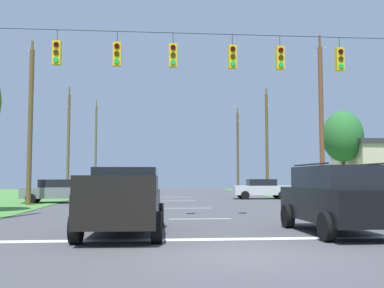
{
  "coord_description": "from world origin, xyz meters",
  "views": [
    {
      "loc": [
        -1.89,
        -9.76,
        1.65
      ],
      "look_at": [
        -0.34,
        8.18,
        2.98
      ],
      "focal_mm": 42.51,
      "sensor_mm": 36.0,
      "label": 1
    }
  ],
  "objects_px": {
    "utility_pole_near_left": "(238,149)",
    "distant_car_far_parked": "(57,191)",
    "overhead_signal_span": "(207,104)",
    "utility_pole_distant_right": "(68,141)",
    "utility_pole_far_left": "(30,124)",
    "tree_roadside_right": "(343,137)",
    "pickup_truck": "(124,201)",
    "distant_car_oncoming": "(261,189)",
    "utility_pole_mid_right": "(321,122)",
    "utility_pole_distant_left": "(96,146)",
    "suv_black": "(337,197)",
    "utility_pole_far_right": "(267,141)"
  },
  "relations": [
    {
      "from": "overhead_signal_span",
      "to": "distant_car_far_parked",
      "type": "xyz_separation_m",
      "value": [
        -8.35,
        12.24,
        -3.81
      ]
    },
    {
      "from": "distant_car_oncoming",
      "to": "utility_pole_far_left",
      "type": "bearing_deg",
      "value": -156.61
    },
    {
      "from": "utility_pole_mid_right",
      "to": "utility_pole_near_left",
      "type": "height_order",
      "value": "utility_pole_mid_right"
    },
    {
      "from": "pickup_truck",
      "to": "utility_pole_far_right",
      "type": "bearing_deg",
      "value": 68.15
    },
    {
      "from": "overhead_signal_span",
      "to": "utility_pole_distant_left",
      "type": "distance_m",
      "value": 42.73
    },
    {
      "from": "utility_pole_mid_right",
      "to": "utility_pole_distant_left",
      "type": "relative_size",
      "value": 0.93
    },
    {
      "from": "distant_car_oncoming",
      "to": "tree_roadside_right",
      "type": "bearing_deg",
      "value": -41.83
    },
    {
      "from": "suv_black",
      "to": "tree_roadside_right",
      "type": "height_order",
      "value": "tree_roadside_right"
    },
    {
      "from": "overhead_signal_span",
      "to": "tree_roadside_right",
      "type": "xyz_separation_m",
      "value": [
        10.94,
        12.42,
        -0.13
      ]
    },
    {
      "from": "pickup_truck",
      "to": "distant_car_oncoming",
      "type": "bearing_deg",
      "value": 66.45
    },
    {
      "from": "utility_pole_far_right",
      "to": "utility_pole_distant_right",
      "type": "height_order",
      "value": "utility_pole_far_right"
    },
    {
      "from": "overhead_signal_span",
      "to": "utility_pole_mid_right",
      "type": "height_order",
      "value": "utility_pole_mid_right"
    },
    {
      "from": "utility_pole_far_left",
      "to": "distant_car_oncoming",
      "type": "bearing_deg",
      "value": 23.39
    },
    {
      "from": "distant_car_far_parked",
      "to": "utility_pole_far_left",
      "type": "bearing_deg",
      "value": -116.0
    },
    {
      "from": "utility_pole_near_left",
      "to": "overhead_signal_span",
      "type": "bearing_deg",
      "value": -102.35
    },
    {
      "from": "utility_pole_far_left",
      "to": "utility_pole_distant_right",
      "type": "distance_m",
      "value": 15.21
    },
    {
      "from": "distant_car_far_parked",
      "to": "utility_pole_near_left",
      "type": "distance_m",
      "value": 33.61
    },
    {
      "from": "distant_car_far_parked",
      "to": "utility_pole_distant_right",
      "type": "relative_size",
      "value": 0.43
    },
    {
      "from": "pickup_truck",
      "to": "overhead_signal_span",
      "type": "bearing_deg",
      "value": 55.63
    },
    {
      "from": "suv_black",
      "to": "utility_pole_near_left",
      "type": "xyz_separation_m",
      "value": [
        5.64,
        45.52,
        4.26
      ]
    },
    {
      "from": "utility_pole_mid_right",
      "to": "utility_pole_far_left",
      "type": "height_order",
      "value": "utility_pole_mid_right"
    },
    {
      "from": "utility_pole_mid_right",
      "to": "utility_pole_distant_right",
      "type": "bearing_deg",
      "value": 141.72
    },
    {
      "from": "distant_car_oncoming",
      "to": "distant_car_far_parked",
      "type": "height_order",
      "value": "same"
    },
    {
      "from": "utility_pole_far_left",
      "to": "utility_pole_far_right",
      "type": "bearing_deg",
      "value": 39.61
    },
    {
      "from": "suv_black",
      "to": "distant_car_oncoming",
      "type": "distance_m",
      "value": 21.68
    },
    {
      "from": "utility_pole_near_left",
      "to": "utility_pole_distant_right",
      "type": "xyz_separation_m",
      "value": [
        -18.93,
        -15.63,
        -0.3
      ]
    },
    {
      "from": "pickup_truck",
      "to": "tree_roadside_right",
      "type": "distance_m",
      "value": 22.09
    },
    {
      "from": "utility_pole_near_left",
      "to": "distant_car_far_parked",
      "type": "bearing_deg",
      "value": -121.22
    },
    {
      "from": "pickup_truck",
      "to": "utility_pole_far_right",
      "type": "height_order",
      "value": "utility_pole_far_right"
    },
    {
      "from": "utility_pole_near_left",
      "to": "utility_pole_far_left",
      "type": "distance_m",
      "value": 35.91
    },
    {
      "from": "suv_black",
      "to": "utility_pole_mid_right",
      "type": "height_order",
      "value": "utility_pole_mid_right"
    },
    {
      "from": "pickup_truck",
      "to": "suv_black",
      "type": "distance_m",
      "value": 6.27
    },
    {
      "from": "utility_pole_far_right",
      "to": "utility_pole_distant_left",
      "type": "relative_size",
      "value": 0.88
    },
    {
      "from": "overhead_signal_span",
      "to": "utility_pole_mid_right",
      "type": "relative_size",
      "value": 1.62
    },
    {
      "from": "tree_roadside_right",
      "to": "utility_pole_distant_left",
      "type": "bearing_deg",
      "value": 125.05
    },
    {
      "from": "utility_pole_far_left",
      "to": "overhead_signal_span",
      "type": "bearing_deg",
      "value": -46.18
    },
    {
      "from": "utility_pole_near_left",
      "to": "utility_pole_distant_right",
      "type": "relative_size",
      "value": 1.06
    },
    {
      "from": "utility_pole_far_left",
      "to": "tree_roadside_right",
      "type": "height_order",
      "value": "utility_pole_far_left"
    },
    {
      "from": "utility_pole_distant_right",
      "to": "utility_pole_near_left",
      "type": "bearing_deg",
      "value": 39.54
    },
    {
      "from": "suv_black",
      "to": "utility_pole_near_left",
      "type": "bearing_deg",
      "value": 82.93
    },
    {
      "from": "distant_car_oncoming",
      "to": "distant_car_far_parked",
      "type": "relative_size",
      "value": 0.99
    },
    {
      "from": "distant_car_oncoming",
      "to": "tree_roadside_right",
      "type": "distance_m",
      "value": 7.36
    },
    {
      "from": "pickup_truck",
      "to": "distant_car_oncoming",
      "type": "height_order",
      "value": "pickup_truck"
    },
    {
      "from": "overhead_signal_span",
      "to": "utility_pole_distant_right",
      "type": "relative_size",
      "value": 1.74
    },
    {
      "from": "utility_pole_far_right",
      "to": "tree_roadside_right",
      "type": "bearing_deg",
      "value": -80.39
    },
    {
      "from": "pickup_truck",
      "to": "distant_car_far_parked",
      "type": "bearing_deg",
      "value": 107.91
    },
    {
      "from": "distant_car_far_parked",
      "to": "utility_pole_distant_left",
      "type": "relative_size",
      "value": 0.38
    },
    {
      "from": "utility_pole_mid_right",
      "to": "utility_pole_far_right",
      "type": "bearing_deg",
      "value": 89.41
    },
    {
      "from": "overhead_signal_span",
      "to": "utility_pole_far_left",
      "type": "relative_size",
      "value": 1.78
    },
    {
      "from": "utility_pole_mid_right",
      "to": "utility_pole_distant_right",
      "type": "xyz_separation_m",
      "value": [
        -18.67,
        14.73,
        -0.21
      ]
    }
  ]
}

